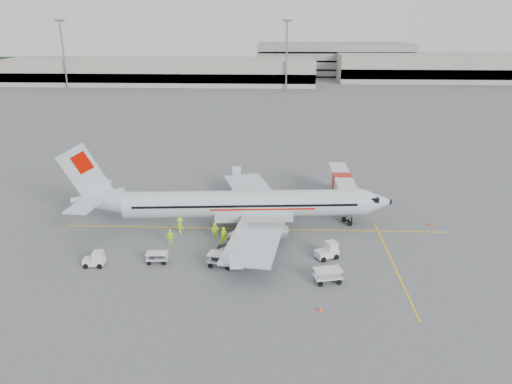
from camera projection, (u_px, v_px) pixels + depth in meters
ground at (255, 229)px, 57.25m from camera, size 360.00×360.00×0.00m
stripe_lead at (255, 229)px, 57.25m from camera, size 44.00×0.20×0.01m
stripe_cross at (393, 264)px, 49.13m from camera, size 0.20×20.00×0.01m
terminal_west at (161, 71)px, 179.95m from camera, size 110.00×22.00×9.00m
terminal_east at (456, 67)px, 189.36m from camera, size 90.00×26.00×10.00m
parking_garage at (334, 58)px, 204.70m from camera, size 62.00×24.00×14.00m
treeline at (273, 65)px, 221.20m from camera, size 300.00×3.00×6.00m
mast_west at (64, 55)px, 167.73m from camera, size 3.20×1.20×22.00m
mast_center at (287, 56)px, 164.62m from camera, size 3.20×1.20×22.00m
aircraft at (245, 187)px, 56.06m from camera, size 38.23×31.09×9.95m
jet_bridge at (342, 190)px, 63.93m from camera, size 3.13×15.60×4.09m
belt_loader at (237, 242)px, 51.00m from camera, size 4.55×1.80×2.44m
tug_fore at (327, 251)px, 50.02m from camera, size 2.54×2.12×1.70m
tug_mid at (239, 235)px, 53.81m from camera, size 2.36×1.96×1.58m
tug_aft at (94, 259)px, 48.49m from camera, size 2.04×1.22×1.55m
cart_loaded_a at (221, 260)px, 48.50m from camera, size 2.82×2.01×1.33m
cart_loaded_b at (157, 258)px, 49.19m from camera, size 2.15×1.35×1.09m
cart_empty_a at (267, 243)px, 52.24m from camera, size 2.32×1.38×1.21m
cart_empty_b at (328, 276)px, 45.56m from camera, size 2.81×2.04×1.32m
cone_nose at (431, 223)px, 58.10m from camera, size 0.42×0.42×0.69m
cone_port at (284, 192)px, 68.50m from camera, size 0.41×0.41×0.67m
cone_stbd at (320, 309)px, 41.09m from camera, size 0.35×0.35×0.57m
crew_a at (224, 236)px, 53.21m from camera, size 0.77×0.59×1.90m
crew_b at (215, 230)px, 54.68m from camera, size 1.02×0.90×1.77m
crew_c at (180, 225)px, 55.88m from camera, size 1.30×1.34×1.84m
crew_d at (170, 237)px, 52.84m from camera, size 1.19×0.79×1.87m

